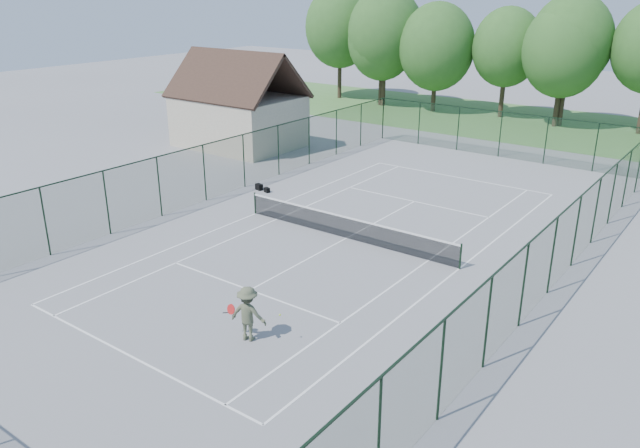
{
  "coord_description": "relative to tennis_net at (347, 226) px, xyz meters",
  "views": [
    {
      "loc": [
        14.52,
        -21.62,
        10.61
      ],
      "look_at": [
        0.0,
        -2.0,
        1.3
      ],
      "focal_mm": 35.0,
      "sensor_mm": 36.0,
      "label": 1
    }
  ],
  "objects": [
    {
      "name": "tree_line_far",
      "position": [
        0.0,
        30.0,
        5.42
      ],
      "size": [
        39.4,
        6.4,
        9.7
      ],
      "color": "#3A2B20",
      "rests_on": "ground"
    },
    {
      "name": "fence_enclosure",
      "position": [
        0.0,
        0.0,
        0.98
      ],
      "size": [
        18.05,
        36.05,
        3.02
      ],
      "color": "#173720",
      "rests_on": "ground"
    },
    {
      "name": "tennis_player",
      "position": [
        2.32,
        -8.97,
        0.35
      ],
      "size": [
        1.89,
        1.01,
        1.84
      ],
      "color": "#50563E",
      "rests_on": "ground"
    },
    {
      "name": "tennis_net",
      "position": [
        0.0,
        0.0,
        0.0
      ],
      "size": [
        11.08,
        0.08,
        1.1
      ],
      "color": "black",
      "rests_on": "ground"
    },
    {
      "name": "grass_far",
      "position": [
        0.0,
        30.0,
        -0.57
      ],
      "size": [
        80.0,
        16.0,
        0.01
      ],
      "primitive_type": "cube",
      "color": "#50863F",
      "rests_on": "ground"
    },
    {
      "name": "sports_bag_a",
      "position": [
        -7.95,
        3.02,
        -0.4
      ],
      "size": [
        0.48,
        0.36,
        0.35
      ],
      "primitive_type": "cube",
      "rotation": [
        0.0,
        0.0,
        -0.25
      ],
      "color": "black",
      "rests_on": "ground"
    },
    {
      "name": "sports_bag_b",
      "position": [
        -7.31,
        2.95,
        -0.44
      ],
      "size": [
        0.39,
        0.3,
        0.27
      ],
      "primitive_type": "cube",
      "rotation": [
        0.0,
        0.0,
        -0.3
      ],
      "color": "black",
      "rests_on": "ground"
    },
    {
      "name": "court_lines",
      "position": [
        0.0,
        0.0,
        -0.57
      ],
      "size": [
        11.05,
        23.85,
        0.01
      ],
      "color": "white",
      "rests_on": "ground"
    },
    {
      "name": "ground",
      "position": [
        0.0,
        0.0,
        -0.58
      ],
      "size": [
        140.0,
        140.0,
        0.0
      ],
      "primitive_type": "plane",
      "color": "gray",
      "rests_on": "ground"
    },
    {
      "name": "utility_building",
      "position": [
        -16.0,
        10.0,
        2.54
      ],
      "size": [
        8.6,
        6.27,
        6.63
      ],
      "color": "beige",
      "rests_on": "ground"
    }
  ]
}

